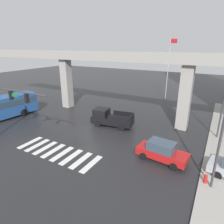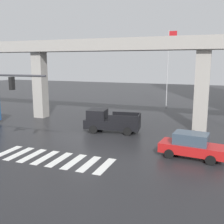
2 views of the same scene
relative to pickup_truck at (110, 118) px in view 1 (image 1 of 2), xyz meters
name	(u,v)px [view 1 (image 1 of 2)]	position (x,y,z in m)	size (l,w,h in m)	color
ground_plane	(90,132)	(-1.06, -2.86, -0.99)	(120.00, 120.00, 0.00)	#232326
crosswalk_stripes	(58,152)	(-1.06, -7.96, -0.98)	(8.25, 2.80, 0.01)	silver
elevated_overpass	(117,62)	(-1.06, 3.58, 6.49)	(51.11, 2.29, 8.75)	#9E9991
pickup_truck	(110,118)	(0.00, 0.00, 0.00)	(5.31, 2.59, 2.08)	black
sedan_red	(162,151)	(7.73, -4.41, -0.14)	(4.46, 2.31, 1.72)	red
traffic_signal_mast	(5,99)	(-6.76, -8.68, 3.57)	(8.69, 0.32, 6.20)	#38383D
street_lamp_near_corner	(223,129)	(11.76, -6.24, 3.57)	(0.44, 0.70, 7.24)	#38383D
street_lamp_mid_block	(224,97)	(11.76, 2.70, 3.57)	(0.44, 0.70, 7.24)	#38383D
fire_hydrant	(205,179)	(11.36, -6.00, -0.56)	(0.24, 0.24, 0.85)	red
flagpole	(169,66)	(2.87, 15.38, 5.18)	(1.16, 0.12, 10.71)	silver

